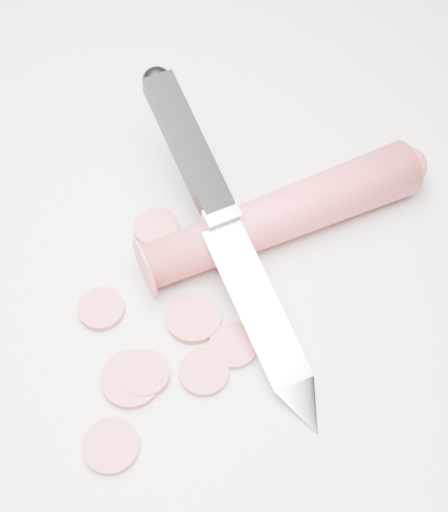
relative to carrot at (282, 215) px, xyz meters
The scene contains 11 objects.
ground 0.07m from the carrot, 104.17° to the right, with size 2.40×2.40×0.00m, color beige.
carrot is the anchor object (origin of this frame).
carrot_slice_0 0.10m from the carrot, 100.18° to the right, with size 0.04×0.04×0.01m, color #C35145.
carrot_slice_1 0.15m from the carrot, 121.98° to the right, with size 0.03×0.03×0.01m, color #C35145.
carrot_slice_2 0.16m from the carrot, 100.56° to the right, with size 0.04×0.04×0.01m, color #C35145.
carrot_slice_3 0.13m from the carrot, 85.57° to the right, with size 0.03×0.03×0.01m, color #C35145.
carrot_slice_4 0.10m from the carrot, 80.26° to the right, with size 0.03×0.03×0.01m, color #C35145.
carrot_slice_5 0.10m from the carrot, 150.76° to the right, with size 0.03×0.03×0.01m, color #C35145.
carrot_slice_6 0.15m from the carrot, 98.87° to the right, with size 0.03×0.03×0.01m, color #C35145.
carrot_slice_7 0.20m from the carrot, 94.27° to the right, with size 0.04×0.04×0.01m, color #C35145.
kitchen_knife 0.05m from the carrot, 109.79° to the right, with size 0.25×0.18×0.09m, color silver, non-canonical shape.
Camera 1 is at (0.13, -0.22, 0.45)m, focal length 50.00 mm.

